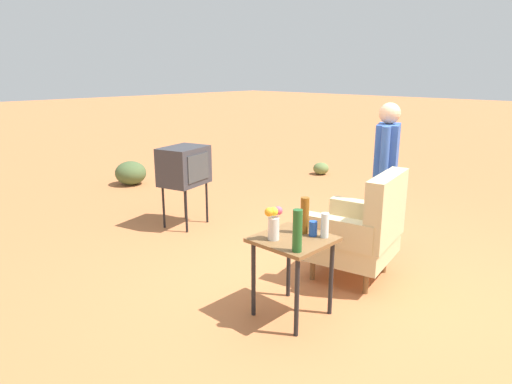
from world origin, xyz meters
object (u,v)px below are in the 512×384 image
armchair (361,230)px  soda_can_blue (313,229)px  side_table (293,250)px  flower_vase (274,222)px  bottle_short_clear (325,225)px  bottle_tall_amber (305,215)px  tv_on_stand (184,166)px  bottle_wine_green (297,231)px  person_standing (386,169)px

armchair → soda_can_blue: armchair is taller
armchair → soda_can_blue: size_ratio=8.69×
side_table → flower_vase: size_ratio=2.55×
bottle_short_clear → bottle_tall_amber: 0.19m
soda_can_blue → flower_vase: flower_vase is taller
tv_on_stand → bottle_wine_green: size_ratio=3.22×
armchair → bottle_tall_amber: size_ratio=3.53×
tv_on_stand → person_standing: bearing=112.1°
side_table → flower_vase: 0.30m
bottle_wine_green → person_standing: bearing=-170.2°
tv_on_stand → soda_can_blue: bearing=75.3°
tv_on_stand → bottle_tall_amber: size_ratio=3.43×
side_table → person_standing: size_ratio=0.41×
soda_can_blue → bottle_short_clear: 0.10m
armchair → person_standing: 0.89m
soda_can_blue → bottle_short_clear: bottle_short_clear is taller
tv_on_stand → bottle_wine_green: bearing=69.1°
bottle_short_clear → flower_vase: bearing=-39.6°
tv_on_stand → bottle_tall_amber: bearing=74.9°
bottle_short_clear → flower_vase: flower_vase is taller
side_table → bottle_tall_amber: (-0.15, -0.01, 0.25)m
soda_can_blue → person_standing: bearing=-171.9°
side_table → person_standing: person_standing is taller
bottle_short_clear → side_table: bearing=-43.4°
side_table → person_standing: (-1.73, -0.14, 0.37)m
bottle_tall_amber → side_table: bearing=2.8°
tv_on_stand → bottle_tall_amber: (0.65, 2.41, 0.04)m
soda_can_blue → side_table: bearing=-30.6°
tv_on_stand → soda_can_blue: tv_on_stand is taller
armchair → person_standing: size_ratio=0.65×
soda_can_blue → bottle_tall_amber: (-0.01, -0.09, 0.09)m
side_table → bottle_wine_green: size_ratio=2.11×
armchair → bottle_short_clear: armchair is taller
armchair → bottle_tall_amber: (0.82, -0.05, 0.33)m
bottle_wine_green → flower_vase: bottle_wine_green is taller
bottle_wine_green → armchair: bearing=-172.8°
bottle_tall_amber → flower_vase: (0.29, -0.08, -0.00)m
tv_on_stand → soda_can_blue: size_ratio=8.44×
side_table → bottle_tall_amber: bearing=-177.2°
person_standing → bottle_wine_green: person_standing is taller
side_table → bottle_short_clear: size_ratio=3.37×
bottle_wine_green → flower_vase: 0.29m
armchair → bottle_short_clear: 0.85m
bottle_short_clear → armchair: bearing=-171.0°
bottle_wine_green → flower_vase: (-0.06, -0.28, -0.01)m
armchair → flower_vase: 1.16m
soda_can_blue → bottle_tall_amber: bearing=-93.8°
tv_on_stand → person_standing: size_ratio=0.63×
person_standing → bottle_wine_green: size_ratio=5.12×
person_standing → bottle_wine_green: (1.93, 0.33, -0.10)m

